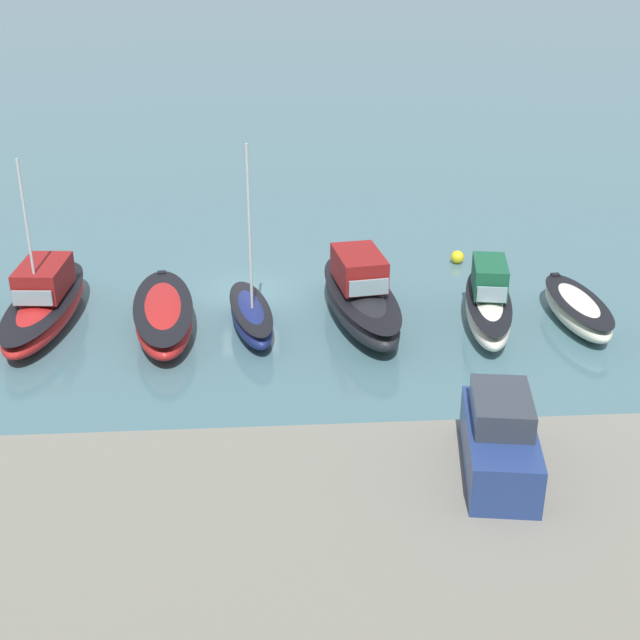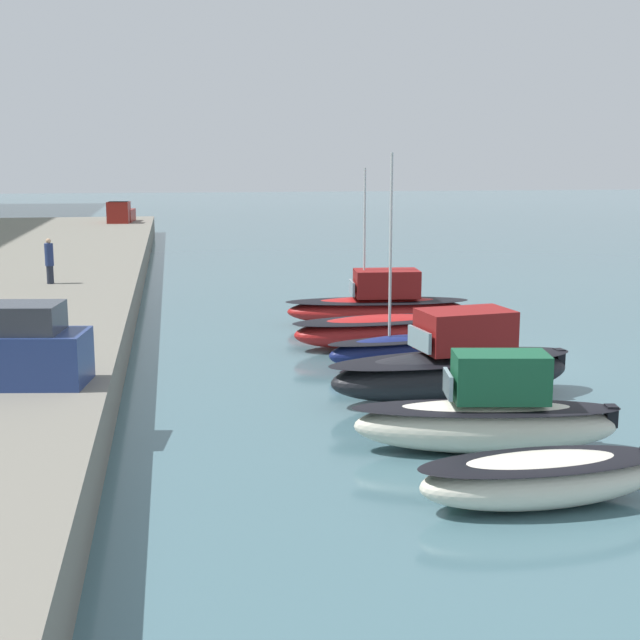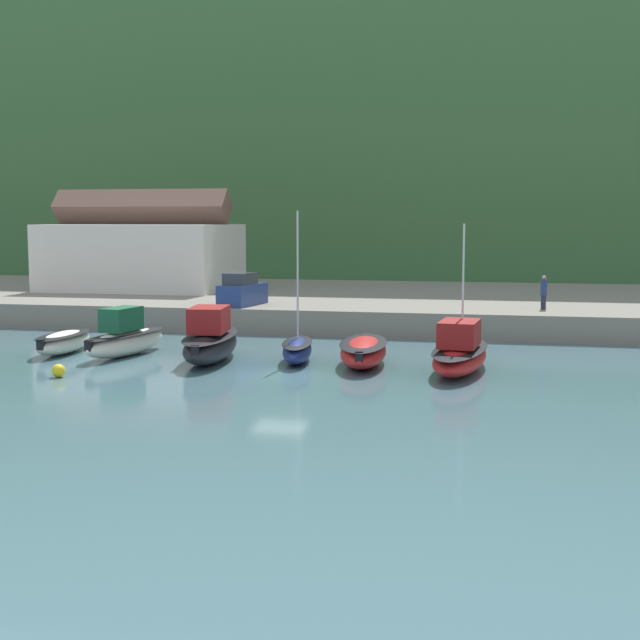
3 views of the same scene
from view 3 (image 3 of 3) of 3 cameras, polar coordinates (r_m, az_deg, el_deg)
ground_plane at (r=41.71m, az=-2.58°, el=-3.54°), size 320.00×320.00×0.00m
hillside_backdrop at (r=121.65m, az=7.42°, el=13.11°), size 240.00×58.78×42.94m
quay_promenade at (r=68.58m, az=3.38°, el=1.06°), size 120.25×28.21×1.62m
harbor_clubhouse at (r=73.64m, az=-11.29°, el=4.20°), size 14.54×10.48×8.06m
moored_boat_0 at (r=50.30m, az=-16.11°, el=-1.34°), size 2.16×5.73×1.20m
moored_boat_1 at (r=48.54m, az=-12.39°, el=-1.13°), size 2.87×7.13×2.62m
moored_boat_2 at (r=45.97m, az=-7.02°, el=-1.33°), size 3.58×8.46×2.83m
moored_boat_3 at (r=45.38m, az=-1.46°, el=-1.89°), size 2.38×5.67×7.68m
moored_boat_4 at (r=44.52m, az=2.80°, el=-2.00°), size 3.10×7.56×1.32m
moored_boat_5 at (r=42.98m, az=8.94°, el=-2.09°), size 3.05×8.52×7.04m
parked_car_1 at (r=58.78m, az=-5.01°, el=1.84°), size 2.40×4.42×2.16m
person_on_quay at (r=57.54m, az=14.12°, el=1.75°), size 0.40×0.40×2.14m
mooring_buoy_0 at (r=42.75m, az=-16.39°, el=-3.13°), size 0.62×0.62×0.62m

